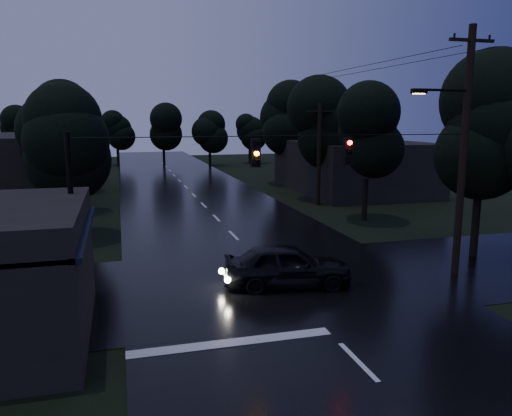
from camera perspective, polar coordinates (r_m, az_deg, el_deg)
name	(u,v)px	position (r m, az deg, el deg)	size (l,w,h in m)	color
main_road	(204,205)	(37.26, -6.01, 0.29)	(12.00, 120.00, 0.02)	black
cross_street	(278,281)	(20.21, 2.51, -8.31)	(60.00, 9.00, 0.02)	black
building_far_right	(352,166)	(45.08, 10.96, 4.73)	(10.00, 14.00, 4.40)	black
building_far_left	(21,164)	(47.08, -25.29, 4.53)	(10.00, 16.00, 5.00)	black
utility_pole_main	(462,148)	(21.80, 22.48, 6.40)	(3.50, 0.30, 10.00)	black
utility_pole_far	(319,153)	(37.14, 7.21, 6.27)	(2.00, 0.30, 7.50)	black
anchor_pole_left	(73,223)	(17.63, -20.22, -1.63)	(0.18, 0.18, 6.00)	black
span_signals	(302,151)	(18.42, 5.26, 6.51)	(15.00, 0.37, 1.12)	black
tree_corner_near	(483,128)	(24.96, 24.53, 8.35)	(4.48, 4.48, 9.44)	black
tree_left_a	(57,141)	(28.41, -21.77, 7.15)	(3.92, 3.92, 8.26)	black
tree_left_b	(61,130)	(36.41, -21.41, 8.31)	(4.20, 4.20, 8.85)	black
tree_left_c	(65,123)	(46.42, -20.95, 9.09)	(4.48, 4.48, 9.44)	black
tree_right_a	(368,131)	(31.93, 12.63, 8.58)	(4.20, 4.20, 8.85)	black
tree_right_b	(325,123)	(39.40, 7.93, 9.56)	(4.48, 4.48, 9.44)	black
tree_right_c	(290,118)	(48.95, 3.91, 10.21)	(4.76, 4.76, 10.03)	black
car	(287,265)	(19.38, 3.59, -6.55)	(1.98, 4.91, 1.67)	black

